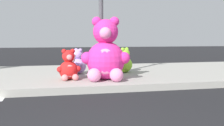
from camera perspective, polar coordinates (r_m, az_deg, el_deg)
name	(u,v)px	position (r m, az deg, el deg)	size (l,w,h in m)	color
sidewalk	(60,76)	(7.56, -10.86, -2.67)	(28.00, 4.40, 0.15)	#9E9B93
sign_pole	(101,7)	(6.84, -2.31, 11.49)	(0.56, 0.11, 3.20)	#4C4C51
plush_pink_large	(106,55)	(6.23, -1.35, 1.74)	(1.09, 1.01, 1.43)	#F22D93
plush_tan	(96,65)	(7.75, -3.39, -0.38)	(0.35, 0.35, 0.49)	tan
plush_lime	(124,62)	(7.61, 2.52, 0.14)	(0.49, 0.50, 0.69)	#8CD133
plush_white	(71,67)	(6.91, -8.59, -0.88)	(0.39, 0.40, 0.56)	white
plush_lavender	(78,64)	(7.36, -7.13, -0.11)	(0.49, 0.47, 0.68)	#B28CD8
plush_red	(69,67)	(6.31, -9.00, -0.92)	(0.54, 0.49, 0.71)	red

